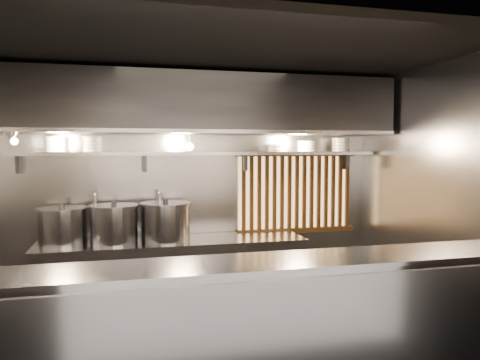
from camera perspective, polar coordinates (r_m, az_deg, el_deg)
name	(u,v)px	position (r m, az deg, el deg)	size (l,w,h in m)	color
floor	(220,357)	(4.65, -2.48, -20.78)	(4.50, 4.50, 0.00)	black
ceiling	(219,52)	(4.31, -2.60, 15.37)	(4.50, 4.50, 0.00)	black
wall_back	(195,193)	(5.73, -5.54, -1.55)	(4.50, 4.50, 0.00)	gray
wall_right	(434,201)	(5.20, 22.58, -2.39)	(3.00, 3.00, 0.00)	gray
serving_counter	(246,339)	(3.57, 0.76, -18.78)	(4.50, 0.56, 1.13)	#9F9FA4
cooking_bench	(174,279)	(5.51, -8.05, -11.86)	(3.00, 0.70, 0.90)	#9F9FA4
bowl_shelf	(197,153)	(5.53, -5.30, 3.24)	(4.40, 0.34, 0.04)	#9F9FA4
exhaust_hood	(199,105)	(5.33, -4.97, 9.08)	(4.40, 0.81, 0.65)	#2D2D30
wood_screen	(296,192)	(6.02, 6.87, -1.49)	(1.56, 0.09, 1.04)	#FFC372
faucet_left	(96,204)	(5.55, -17.16, -2.84)	(0.04, 0.30, 0.50)	silver
faucet_right	(158,203)	(5.56, -9.93, -2.72)	(0.04, 0.30, 0.50)	silver
heat_lamp	(12,135)	(5.10, -26.09, 4.91)	(0.25, 0.35, 0.20)	#9F9FA4
pendant_bulb	(190,146)	(5.39, -6.16, 4.09)	(0.09, 0.09, 0.19)	#2D2D30
stock_pot_left	(114,224)	(5.32, -15.10, -5.19)	(0.71, 0.71, 0.46)	#9F9FA4
stock_pot_mid	(63,226)	(5.42, -20.82, -5.26)	(0.59, 0.59, 0.44)	#9F9FA4
stock_pot_right	(166,221)	(5.35, -9.05, -5.01)	(0.72, 0.72, 0.47)	#9F9FA4
bowl_stack_0	(56,144)	(5.51, -21.54, 4.07)	(0.24, 0.24, 0.17)	white
bowl_stack_1	(92,144)	(5.47, -17.60, 4.17)	(0.20, 0.20, 0.17)	white
bowl_stack_2	(277,148)	(5.76, 4.48, 3.93)	(0.23, 0.23, 0.09)	white
bowl_stack_3	(306,146)	(5.90, 8.08, 4.09)	(0.24, 0.24, 0.13)	white
bowl_stack_4	(341,145)	(6.09, 12.18, 4.21)	(0.24, 0.24, 0.17)	white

